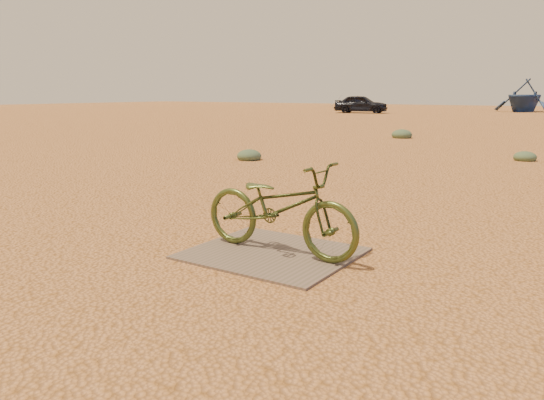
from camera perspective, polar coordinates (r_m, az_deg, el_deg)
The scene contains 9 objects.
ground at distance 5.32m, azimuth -2.40°, elevation -4.94°, with size 120.00×120.00×0.00m, color #CA814B.
plywood_board at distance 5.04m, azimuth 0.00°, elevation -5.74°, with size 1.48×1.31×0.02m, color brown.
bicycle at distance 4.93m, azimuth 0.79°, elevation -0.78°, with size 0.58×1.65×0.87m, color #3F4C1E.
car at distance 39.77m, azimuth 9.56°, elevation 10.16°, with size 1.53×3.81×1.30m, color black.
boat_near_left at distance 50.21m, azimuth 8.33°, elevation 10.39°, with size 4.12×5.77×1.19m, color silver.
boat_far_left at distance 45.87m, azimuth 25.52°, elevation 10.15°, with size 4.17×4.83×2.54m, color navy.
kale_a at distance 12.04m, azimuth -2.47°, elevation 4.34°, with size 0.55×0.55×0.30m, color #576B4A.
kale_b at distance 13.17m, azimuth 25.54°, elevation 3.85°, with size 0.49×0.49×0.27m, color #576B4A.
kale_c at distance 18.34m, azimuth 13.77°, elevation 6.50°, with size 0.67×0.67×0.37m, color #576B4A.
Camera 1 is at (2.98, -4.14, 1.51)m, focal length 35.00 mm.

